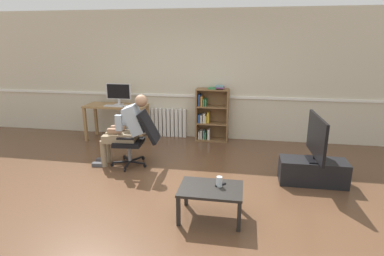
{
  "coord_description": "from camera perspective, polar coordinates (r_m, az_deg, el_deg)",
  "views": [
    {
      "loc": [
        0.99,
        -3.97,
        2.08
      ],
      "look_at": [
        0.15,
        0.85,
        0.7
      ],
      "focal_mm": 29.21,
      "sensor_mm": 36.0,
      "label": 1
    }
  ],
  "objects": [
    {
      "name": "spare_remote",
      "position": [
        3.85,
        5.23,
        -10.23
      ],
      "size": [
        0.13,
        0.13,
        0.02
      ],
      "primitive_type": "cube",
      "rotation": [
        0.0,
        0.0,
        2.39
      ],
      "color": "black",
      "rests_on": "coffee_table"
    },
    {
      "name": "person_seated",
      "position": [
        5.35,
        -11.96,
        -0.07
      ],
      "size": [
        0.98,
        0.41,
        1.23
      ],
      "rotation": [
        0.0,
        0.0,
        -1.48
      ],
      "color": "#937F60",
      "rests_on": "ground_plane"
    },
    {
      "name": "keyboard",
      "position": [
        6.68,
        -14.02,
        3.94
      ],
      "size": [
        0.42,
        0.12,
        0.02
      ],
      "primitive_type": "cube",
      "color": "silver",
      "rests_on": "computer_desk"
    },
    {
      "name": "tv_stand",
      "position": [
        5.05,
        21.17,
        -7.43
      ],
      "size": [
        0.97,
        0.41,
        0.37
      ],
      "color": "black",
      "rests_on": "ground_plane"
    },
    {
      "name": "ground_plane",
      "position": [
        4.59,
        -3.73,
        -11.23
      ],
      "size": [
        18.0,
        18.0,
        0.0
      ],
      "primitive_type": "plane",
      "color": "brown"
    },
    {
      "name": "back_wall",
      "position": [
        6.73,
        1.38,
        9.5
      ],
      "size": [
        12.0,
        0.13,
        2.7
      ],
      "color": "beige",
      "rests_on": "ground_plane"
    },
    {
      "name": "coffee_table",
      "position": [
        3.8,
        3.46,
        -11.5
      ],
      "size": [
        0.75,
        0.54,
        0.39
      ],
      "color": "black",
      "rests_on": "ground_plane"
    },
    {
      "name": "bookshelf",
      "position": [
        6.63,
        3.36,
        2.41
      ],
      "size": [
        0.68,
        0.29,
        1.18
      ],
      "color": "brown",
      "rests_on": "ground_plane"
    },
    {
      "name": "office_chair",
      "position": [
        5.33,
        -9.85,
        -1.51
      ],
      "size": [
        0.84,
        0.62,
        0.96
      ],
      "rotation": [
        0.0,
        0.0,
        -1.48
      ],
      "color": "black",
      "rests_on": "ground_plane"
    },
    {
      "name": "imac_monitor",
      "position": [
        6.83,
        -13.27,
        6.37
      ],
      "size": [
        0.54,
        0.14,
        0.45
      ],
      "color": "silver",
      "rests_on": "computer_desk"
    },
    {
      "name": "tv_screen",
      "position": [
        4.88,
        21.8,
        -1.64
      ],
      "size": [
        0.21,
        0.97,
        0.67
      ],
      "rotation": [
        0.0,
        0.0,
        1.61
      ],
      "color": "black",
      "rests_on": "tv_stand"
    },
    {
      "name": "computer_desk",
      "position": [
        6.84,
        -13.65,
        3.17
      ],
      "size": [
        1.3,
        0.56,
        0.76
      ],
      "color": "#9E7547",
      "rests_on": "ground_plane"
    },
    {
      "name": "drinking_glass",
      "position": [
        3.79,
        5.01,
        -9.73
      ],
      "size": [
        0.07,
        0.07,
        0.13
      ],
      "primitive_type": "cylinder",
      "color": "silver",
      "rests_on": "coffee_table"
    },
    {
      "name": "computer_mouse",
      "position": [
        6.6,
        -11.95,
        3.99
      ],
      "size": [
        0.06,
        0.1,
        0.03
      ],
      "primitive_type": "cube",
      "color": "white",
      "rests_on": "computer_desk"
    },
    {
      "name": "radiator",
      "position": [
        6.96,
        -4.65,
        1.02
      ],
      "size": [
        0.88,
        0.08,
        0.63
      ],
      "color": "white",
      "rests_on": "ground_plane"
    }
  ]
}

